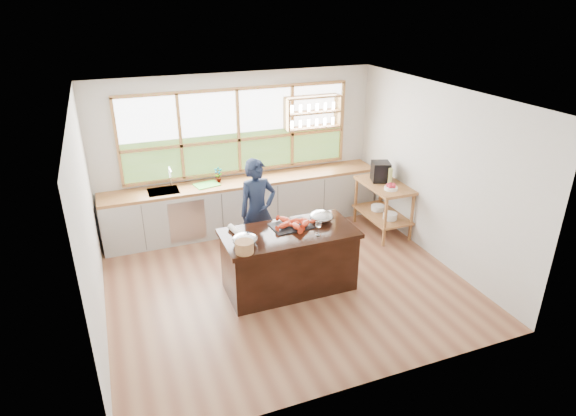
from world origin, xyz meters
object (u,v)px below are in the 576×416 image
island (289,260)px  cook (258,211)px  wicker_basket (244,247)px  espresso_machine (381,172)px

island → cook: cook is taller
cook → wicker_basket: 1.42m
island → wicker_basket: bearing=-155.5°
wicker_basket → espresso_machine: bearing=28.6°
espresso_machine → wicker_basket: 3.33m
island → wicker_basket: wicker_basket is taller
espresso_machine → cook: bearing=-153.1°
island → espresso_machine: espresso_machine is taller
espresso_machine → wicker_basket: (-2.92, -1.60, -0.09)m
cook → island: bearing=-88.3°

